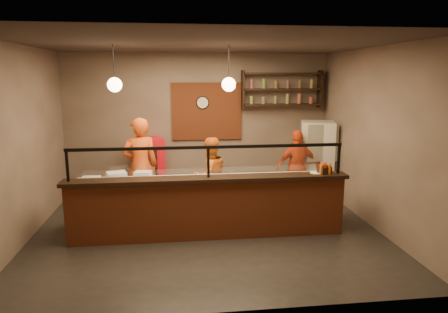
{
  "coord_description": "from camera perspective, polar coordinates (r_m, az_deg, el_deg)",
  "views": [
    {
      "loc": [
        -0.51,
        -6.65,
        2.69
      ],
      "look_at": [
        0.33,
        0.3,
        1.28
      ],
      "focal_mm": 32.0,
      "sensor_mm": 36.0,
      "label": 1
    }
  ],
  "objects": [
    {
      "name": "wall_left",
      "position": [
        7.18,
        -27.09,
        1.42
      ],
      "size": [
        0.0,
        5.0,
        5.0
      ],
      "primitive_type": "plane",
      "rotation": [
        1.57,
        0.0,
        1.57
      ],
      "color": "#7C675B",
      "rests_on": "floor"
    },
    {
      "name": "pizza_dough",
      "position": [
        7.15,
        -3.51,
        -3.07
      ],
      "size": [
        0.49,
        0.49,
        0.01
      ],
      "primitive_type": "cylinder",
      "rotation": [
        0.0,
        0.0,
        0.01
      ],
      "color": "beige",
      "rests_on": "worktop"
    },
    {
      "name": "prep_tub_c",
      "position": [
        6.98,
        -18.51,
        -3.42
      ],
      "size": [
        0.31,
        0.26,
        0.15
      ],
      "primitive_type": "cube",
      "rotation": [
        0.0,
        0.0,
        -0.07
      ],
      "color": "silver",
      "rests_on": "worktop"
    },
    {
      "name": "sneeze_guard",
      "position": [
        6.5,
        -2.25,
        -0.31
      ],
      "size": [
        4.5,
        0.05,
        0.52
      ],
      "color": "white",
      "rests_on": "counter_ledge"
    },
    {
      "name": "fridge",
      "position": [
        9.17,
        13.08,
        -0.43
      ],
      "size": [
        0.86,
        0.83,
        1.71
      ],
      "primitive_type": "cube",
      "rotation": [
        0.0,
        0.0,
        -0.27
      ],
      "color": "beige",
      "rests_on": "floor"
    },
    {
      "name": "floor",
      "position": [
        7.19,
        -2.37,
        -10.57
      ],
      "size": [
        6.0,
        6.0,
        0.0
      ],
      "primitive_type": "plane",
      "color": "black",
      "rests_on": "ground"
    },
    {
      "name": "cook_right",
      "position": [
        8.69,
        10.41,
        -1.42
      ],
      "size": [
        0.97,
        0.5,
        1.58
      ],
      "primitive_type": "imported",
      "rotation": [
        0.0,
        0.0,
        3.27
      ],
      "color": "#DB4214",
      "rests_on": "floor"
    },
    {
      "name": "worktop_cabinet",
      "position": [
        7.23,
        -2.52,
        -6.86
      ],
      "size": [
        4.6,
        0.75,
        0.85
      ],
      "primitive_type": "cube",
      "color": "gray",
      "rests_on": "floor"
    },
    {
      "name": "cook_mid",
      "position": [
        7.82,
        -2.03,
        -2.83
      ],
      "size": [
        0.92,
        0.84,
        1.54
      ],
      "primitive_type": "imported",
      "rotation": [
        0.0,
        0.0,
        3.58
      ],
      "color": "#D05E13",
      "rests_on": "floor"
    },
    {
      "name": "pendant_left",
      "position": [
        6.92,
        -15.35,
        9.87
      ],
      "size": [
        0.24,
        0.24,
        0.77
      ],
      "color": "black",
      "rests_on": "ceiling"
    },
    {
      "name": "wall_front",
      "position": [
        4.32,
        0.12,
        -3.19
      ],
      "size": [
        6.0,
        0.0,
        6.0
      ],
      "primitive_type": "plane",
      "rotation": [
        -1.57,
        0.0,
        0.0
      ],
      "color": "#7C675B",
      "rests_on": "floor"
    },
    {
      "name": "ceiling",
      "position": [
        6.69,
        -2.6,
        15.77
      ],
      "size": [
        6.0,
        6.0,
        0.0
      ],
      "primitive_type": "plane",
      "rotation": [
        3.14,
        0.0,
        0.0
      ],
      "color": "#3A312D",
      "rests_on": "wall_back"
    },
    {
      "name": "cook_left",
      "position": [
        8.07,
        -11.86,
        -1.27
      ],
      "size": [
        0.78,
        0.6,
        1.91
      ],
      "primitive_type": "imported",
      "rotation": [
        0.0,
        0.0,
        3.36
      ],
      "color": "#E95415",
      "rests_on": "floor"
    },
    {
      "name": "wall_shelving",
      "position": [
        9.29,
        8.25,
        9.5
      ],
      "size": [
        1.84,
        0.28,
        0.85
      ],
      "color": "black",
      "rests_on": "wall_back"
    },
    {
      "name": "worktop",
      "position": [
        7.1,
        -2.55,
        -3.41
      ],
      "size": [
        4.6,
        0.75,
        0.05
      ],
      "primitive_type": "cube",
      "color": "silver",
      "rests_on": "worktop_cabinet"
    },
    {
      "name": "counter_ledge",
      "position": [
        6.58,
        -2.23,
        -3.21
      ],
      "size": [
        4.7,
        0.37,
        0.06
      ],
      "primitive_type": "cube",
      "color": "black",
      "rests_on": "service_counter"
    },
    {
      "name": "prep_tub_a",
      "position": [
        7.17,
        -15.08,
        -2.78
      ],
      "size": [
        0.38,
        0.34,
        0.16
      ],
      "primitive_type": "cube",
      "rotation": [
        0.0,
        0.0,
        0.32
      ],
      "color": "white",
      "rests_on": "worktop"
    },
    {
      "name": "small_plate",
      "position": [
        7.02,
        13.03,
        -2.27
      ],
      "size": [
        0.26,
        0.26,
        0.01
      ],
      "primitive_type": "cylinder",
      "rotation": [
        0.0,
        0.0,
        0.31
      ],
      "color": "white",
      "rests_on": "counter_ledge"
    },
    {
      "name": "service_counter",
      "position": [
        6.74,
        -2.2,
        -7.58
      ],
      "size": [
        4.6,
        0.25,
        1.0
      ],
      "primitive_type": "cube",
      "color": "brown",
      "rests_on": "floor"
    },
    {
      "name": "wall_clock",
      "position": [
        9.15,
        -3.09,
        7.69
      ],
      "size": [
        0.3,
        0.04,
        0.3
      ],
      "primitive_type": "cylinder",
      "rotation": [
        1.57,
        0.0,
        0.0
      ],
      "color": "black",
      "rests_on": "wall_back"
    },
    {
      "name": "wall_back",
      "position": [
        9.23,
        -3.69,
        4.6
      ],
      "size": [
        6.0,
        0.0,
        6.0
      ],
      "primitive_type": "plane",
      "rotation": [
        1.57,
        0.0,
        0.0
      ],
      "color": "#7C675B",
      "rests_on": "floor"
    },
    {
      "name": "wall_right",
      "position": [
        7.6,
        20.72,
        2.42
      ],
      "size": [
        0.0,
        5.0,
        5.0
      ],
      "primitive_type": "plane",
      "rotation": [
        1.57,
        0.0,
        -1.57
      ],
      "color": "#7C675B",
      "rests_on": "floor"
    },
    {
      "name": "brick_patch",
      "position": [
        9.18,
        -2.45,
        6.46
      ],
      "size": [
        1.6,
        0.04,
        1.3
      ],
      "primitive_type": "cube",
      "color": "brown",
      "rests_on": "wall_back"
    },
    {
      "name": "pepper_mill",
      "position": [
        7.02,
        13.34,
        -1.51
      ],
      "size": [
        0.06,
        0.06,
        0.2
      ],
      "primitive_type": "cylinder",
      "rotation": [
        0.0,
        0.0,
        0.41
      ],
      "color": "black",
      "rests_on": "counter_ledge"
    },
    {
      "name": "red_cooler",
      "position": [
        9.05,
        -10.69,
        -1.63
      ],
      "size": [
        0.74,
        0.72,
        1.36
      ],
      "primitive_type": "cube",
      "rotation": [
        0.0,
        0.0,
        0.39
      ],
      "color": "red",
      "rests_on": "floor"
    },
    {
      "name": "condiment_caddy",
      "position": [
        7.01,
        14.14,
        -1.91
      ],
      "size": [
        0.25,
        0.22,
        0.11
      ],
      "primitive_type": "cube",
      "rotation": [
        0.0,
        0.0,
        0.36
      ],
      "color": "black",
      "rests_on": "counter_ledge"
    },
    {
      "name": "rolling_pin",
      "position": [
        7.21,
        -17.69,
        -3.23
      ],
      "size": [
        0.4,
        0.11,
        0.07
      ],
      "primitive_type": "cylinder",
      "rotation": [
        0.0,
        1.57,
        -0.11
      ],
      "color": "yellow",
      "rests_on": "worktop"
    },
    {
      "name": "pendant_right",
      "position": [
        6.91,
        0.68,
        10.26
      ],
      "size": [
        0.24,
        0.24,
        0.77
      ],
      "color": "black",
      "rests_on": "ceiling"
    },
    {
      "name": "prep_tub_b",
      "position": [
        7.19,
        -11.5,
        -2.65
      ],
      "size": [
        0.32,
        0.27,
        0.14
      ],
      "primitive_type": "cube",
      "rotation": [
        0.0,
        0.0,
        -0.18
      ],
      "color": "silver",
      "rests_on": "worktop"
    }
  ]
}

